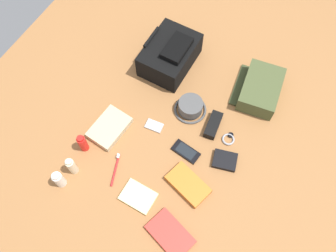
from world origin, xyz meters
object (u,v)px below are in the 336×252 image
notepad (138,196)px  bucket_hat (190,107)px  lotion_bottle (72,166)px  sunscreen_spray (83,143)px  folded_towel (110,128)px  sunglasses_case (213,125)px  travel_guidebook (188,184)px  wallet (225,160)px  toothbrush (116,168)px  media_player (154,126)px  toiletry_pouch (260,89)px  toothpaste_tube (59,179)px  backpack (170,55)px  paperback_novel (170,234)px  wristwatch (229,139)px  cell_phone (186,152)px

notepad → bucket_hat: bearing=1.0°
lotion_bottle → sunscreen_spray: lotion_bottle is taller
folded_towel → sunglasses_case: 0.51m
bucket_hat → travel_guidebook: size_ratio=0.74×
wallet → lotion_bottle: bearing=107.7°
travel_guidebook → toothbrush: bearing=105.4°
sunglasses_case → notepad: bearing=156.8°
media_player → toothbrush: toothbrush is taller
toiletry_pouch → toothpaste_tube: toothpaste_tube is taller
backpack → toothbrush: backpack is taller
lotion_bottle → paperback_novel: (-0.04, -0.53, -0.05)m
travel_guidebook → wristwatch: (0.30, -0.06, -0.01)m
backpack → folded_towel: backpack is taller
toothpaste_tube → sunglasses_case: (0.60, -0.48, -0.03)m
paperback_novel → media_player: paperback_novel is taller
backpack → media_player: size_ratio=3.51×
lotion_bottle → toothpaste_tube: bearing=168.5°
sunglasses_case → paperback_novel: bearing=179.9°
backpack → sunscreen_spray: size_ratio=2.67×
toothpaste_tube → travel_guidebook: toothpaste_tube is taller
bucket_hat → paperback_novel: bucket_hat is taller
cell_phone → media_player: cell_phone is taller
backpack → sunglasses_case: 0.44m
toothbrush → media_player: bearing=-9.9°
toiletry_pouch → cell_phone: 0.50m
sunscreen_spray → paperback_novel: sunscreen_spray is taller
toothpaste_tube → toiletry_pouch: bearing=-34.3°
toiletry_pouch → wristwatch: (-0.31, 0.02, -0.04)m
toothpaste_tube → sunscreen_spray: sunscreen_spray is taller
sunscreen_spray → media_player: bearing=-41.8°
backpack → travel_guidebook: bearing=-144.0°
paperback_novel → toothbrush: bearing=69.3°
toiletry_pouch → lotion_bottle: 0.99m
paperback_novel → wallet: bearing=-8.2°
toothbrush → folded_towel: folded_towel is taller
sunscreen_spray → paperback_novel: 0.58m
sunscreen_spray → wallet: size_ratio=1.06×
notepad → sunglasses_case: (0.48, -0.14, 0.01)m
travel_guidebook → cell_phone: bearing=31.3°
media_player → paperback_novel: bearing=-142.3°
cell_phone → sunscreen_spray: bearing=116.5°
wristwatch → travel_guidebook: bearing=167.8°
sunscreen_spray → wallet: sunscreen_spray is taller
lotion_bottle → notepad: (0.04, -0.33, -0.05)m
notepad → media_player: bearing=19.3°
toothpaste_tube → notepad: bearing=-71.3°
lotion_bottle → paperback_novel: lotion_bottle is taller
toothbrush → sunglasses_case: (0.42, -0.30, 0.01)m
media_player → wallet: bearing=-89.5°
bucket_hat → folded_towel: size_ratio=0.82×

